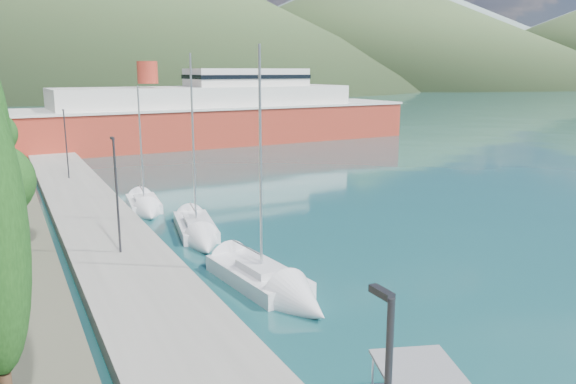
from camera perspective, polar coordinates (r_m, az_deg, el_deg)
ground at (r=134.44m, az=-21.28°, el=7.10°), size 1400.00×1400.00×0.00m
quay at (r=40.83m, az=-19.31°, el=-2.30°), size 5.00×88.00×0.80m
hills_far at (r=653.68m, az=-14.22°, el=17.81°), size 1480.00×900.00×180.00m
hills_near at (r=403.66m, az=-11.47°, el=17.57°), size 1010.00×520.00×115.00m
lamp_posts at (r=30.36m, az=-17.08°, el=0.14°), size 0.15×46.62×6.06m
sailboat_near at (r=25.99m, az=-0.77°, el=-10.00°), size 3.45×8.80×12.32m
sailboat_mid at (r=34.71m, az=-8.93°, el=-4.43°), size 3.67×8.63×12.05m
sailboat_far at (r=42.15m, az=-14.18°, el=-1.69°), size 2.85×6.95×9.94m
ferry at (r=80.92m, az=-7.98°, el=7.51°), size 60.72×15.16×11.97m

